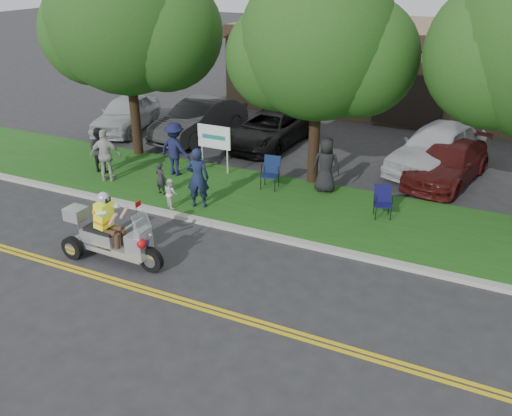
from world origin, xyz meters
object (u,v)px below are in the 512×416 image
at_px(parked_car_mid, 269,129).
at_px(parked_car_right, 448,163).
at_px(lawn_chair_a, 271,170).
at_px(parked_car_far_right, 437,147).
at_px(parked_car_far_left, 126,113).
at_px(spectator_adult_left, 198,178).
at_px(lawn_chair_b, 383,199).
at_px(spectator_adult_mid, 100,150).
at_px(parked_car_left, 200,120).
at_px(spectator_adult_right, 106,155).
at_px(trike_scooter, 110,237).

bearing_deg(parked_car_mid, parked_car_right, -4.28).
xyz_separation_m(lawn_chair_a, parked_car_far_right, (4.54, 4.19, 0.16)).
height_order(parked_car_far_left, parked_car_mid, parked_car_far_left).
bearing_deg(spectator_adult_left, parked_car_right, -159.41).
xyz_separation_m(lawn_chair_a, lawn_chair_b, (3.79, -0.59, -0.06)).
distance_m(spectator_adult_mid, parked_car_mid, 6.74).
bearing_deg(parked_car_mid, lawn_chair_b, -36.86).
distance_m(lawn_chair_a, lawn_chair_b, 3.83).
bearing_deg(parked_car_left, lawn_chair_a, -30.65).
relative_size(spectator_adult_left, parked_car_right, 0.41).
height_order(lawn_chair_b, parked_car_mid, parked_car_mid).
height_order(spectator_adult_right, parked_car_far_left, spectator_adult_right).
height_order(lawn_chair_a, lawn_chair_b, lawn_chair_a).
bearing_deg(spectator_adult_mid, lawn_chair_a, -169.46).
bearing_deg(parked_car_mid, trike_scooter, -86.00).
height_order(lawn_chair_b, parked_car_right, parked_car_right).
height_order(parked_car_right, parked_car_far_right, parked_car_far_right).
bearing_deg(parked_car_left, spectator_adult_right, -85.51).
relative_size(parked_car_left, parked_car_mid, 0.99).
bearing_deg(lawn_chair_b, parked_car_right, 50.32).
distance_m(lawn_chair_b, parked_car_far_right, 4.84).
bearing_deg(spectator_adult_right, parked_car_far_left, -81.91).
bearing_deg(parked_car_mid, parked_car_far_left, -170.38).
distance_m(lawn_chair_b, parked_car_mid, 7.46).
distance_m(spectator_adult_mid, parked_car_left, 5.12).
xyz_separation_m(trike_scooter, parked_car_far_left, (-6.70, 9.27, 0.10)).
relative_size(trike_scooter, spectator_adult_left, 1.53).
distance_m(lawn_chair_a, spectator_adult_left, 2.69).
bearing_deg(spectator_adult_right, lawn_chair_a, 175.60).
relative_size(lawn_chair_a, spectator_adult_right, 0.59).
bearing_deg(parked_car_left, parked_car_far_right, 9.12).
relative_size(parked_car_right, parked_car_far_right, 0.90).
bearing_deg(spectator_adult_left, spectator_adult_mid, -33.79).
bearing_deg(lawn_chair_b, parked_car_left, 131.67).
relative_size(trike_scooter, parked_car_far_left, 0.65).
bearing_deg(parked_car_left, parked_car_far_left, -167.28).
relative_size(spectator_adult_right, parked_car_far_left, 0.40).
distance_m(parked_car_left, parked_car_right, 10.01).
relative_size(parked_car_far_left, parked_car_mid, 0.90).
distance_m(parked_car_mid, parked_car_far_right, 6.50).
height_order(parked_car_mid, parked_car_far_right, parked_car_far_right).
distance_m(spectator_adult_mid, spectator_adult_right, 0.99).
height_order(lawn_chair_b, spectator_adult_mid, spectator_adult_mid).
bearing_deg(parked_car_far_right, lawn_chair_b, -82.56).
bearing_deg(spectator_adult_left, parked_car_far_right, -152.94).
xyz_separation_m(lawn_chair_a, spectator_adult_left, (-1.34, -2.31, 0.34)).
relative_size(spectator_adult_right, parked_car_far_right, 0.35).
height_order(lawn_chair_b, parked_car_far_left, parked_car_far_left).
xyz_separation_m(parked_car_mid, parked_car_right, (7.00, -0.88, -0.03)).
bearing_deg(trike_scooter, lawn_chair_b, 44.76).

